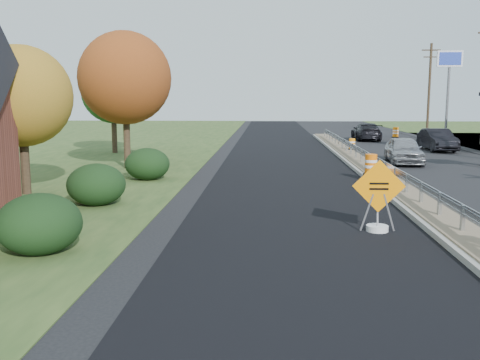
{
  "coord_description": "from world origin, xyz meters",
  "views": [
    {
      "loc": [
        -5.37,
        -18.61,
        3.84
      ],
      "look_at": [
        -6.29,
        -0.91,
        1.1
      ],
      "focal_mm": 40.0,
      "sensor_mm": 36.0,
      "label": 1
    }
  ],
  "objects_px": {
    "barrel_median_far": "(352,144)",
    "car_dark_mid": "(437,140)",
    "car_dark_far": "(366,132)",
    "barrel_median_mid": "(371,165)",
    "barrel_shoulder_far": "(396,133)",
    "car_silver": "(404,150)",
    "caution_sign": "(378,214)"
  },
  "relations": [
    {
      "from": "barrel_median_mid",
      "to": "car_silver",
      "type": "relative_size",
      "value": 0.22
    },
    {
      "from": "caution_sign",
      "to": "car_silver",
      "type": "bearing_deg",
      "value": 73.44
    },
    {
      "from": "caution_sign",
      "to": "car_dark_far",
      "type": "xyz_separation_m",
      "value": [
        5.77,
        33.9,
        0.25
      ]
    },
    {
      "from": "caution_sign",
      "to": "barrel_shoulder_far",
      "type": "xyz_separation_m",
      "value": [
        9.18,
        37.18,
        -0.05
      ]
    },
    {
      "from": "caution_sign",
      "to": "car_dark_mid",
      "type": "height_order",
      "value": "caution_sign"
    },
    {
      "from": "car_dark_mid",
      "to": "barrel_shoulder_far",
      "type": "bearing_deg",
      "value": 89.36
    },
    {
      "from": "car_silver",
      "to": "car_dark_mid",
      "type": "height_order",
      "value": "car_dark_mid"
    },
    {
      "from": "car_silver",
      "to": "car_dark_mid",
      "type": "distance_m",
      "value": 8.97
    },
    {
      "from": "car_dark_mid",
      "to": "car_silver",
      "type": "bearing_deg",
      "value": -119.67
    },
    {
      "from": "car_dark_far",
      "to": "barrel_median_mid",
      "type": "bearing_deg",
      "value": 81.39
    },
    {
      "from": "barrel_shoulder_far",
      "to": "barrel_median_far",
      "type": "bearing_deg",
      "value": -113.66
    },
    {
      "from": "barrel_median_mid",
      "to": "car_dark_far",
      "type": "xyz_separation_m",
      "value": [
        4.14,
        24.17,
        0.07
      ]
    },
    {
      "from": "barrel_shoulder_far",
      "to": "car_dark_mid",
      "type": "relative_size",
      "value": 0.21
    },
    {
      "from": "barrel_median_mid",
      "to": "caution_sign",
      "type": "bearing_deg",
      "value": -99.51
    },
    {
      "from": "barrel_shoulder_far",
      "to": "car_silver",
      "type": "distance_m",
      "value": 21.15
    },
    {
      "from": "barrel_median_far",
      "to": "barrel_shoulder_far",
      "type": "relative_size",
      "value": 0.77
    },
    {
      "from": "barrel_median_far",
      "to": "car_dark_mid",
      "type": "height_order",
      "value": "car_dark_mid"
    },
    {
      "from": "barrel_median_far",
      "to": "car_dark_far",
      "type": "height_order",
      "value": "car_dark_far"
    },
    {
      "from": "car_dark_mid",
      "to": "barrel_median_far",
      "type": "bearing_deg",
      "value": -164.45
    },
    {
      "from": "car_dark_mid",
      "to": "caution_sign",
      "type": "bearing_deg",
      "value": -111.31
    },
    {
      "from": "caution_sign",
      "to": "car_silver",
      "type": "xyz_separation_m",
      "value": [
        4.82,
        16.49,
        0.25
      ]
    },
    {
      "from": "barrel_median_mid",
      "to": "barrel_shoulder_far",
      "type": "relative_size",
      "value": 1.0
    },
    {
      "from": "barrel_median_mid",
      "to": "barrel_shoulder_far",
      "type": "height_order",
      "value": "barrel_median_mid"
    },
    {
      "from": "barrel_shoulder_far",
      "to": "caution_sign",
      "type": "bearing_deg",
      "value": -103.87
    },
    {
      "from": "caution_sign",
      "to": "barrel_median_mid",
      "type": "bearing_deg",
      "value": 80.24
    },
    {
      "from": "barrel_median_mid",
      "to": "car_silver",
      "type": "distance_m",
      "value": 7.48
    },
    {
      "from": "caution_sign",
      "to": "barrel_median_far",
      "type": "bearing_deg",
      "value": 82.82
    },
    {
      "from": "barrel_median_far",
      "to": "car_silver",
      "type": "relative_size",
      "value": 0.17
    },
    {
      "from": "caution_sign",
      "to": "barrel_median_far",
      "type": "distance_m",
      "value": 22.63
    },
    {
      "from": "caution_sign",
      "to": "barrel_shoulder_far",
      "type": "bearing_deg",
      "value": 75.88
    },
    {
      "from": "barrel_median_far",
      "to": "barrel_shoulder_far",
      "type": "distance_m",
      "value": 16.07
    },
    {
      "from": "caution_sign",
      "to": "car_silver",
      "type": "distance_m",
      "value": 17.18
    }
  ]
}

